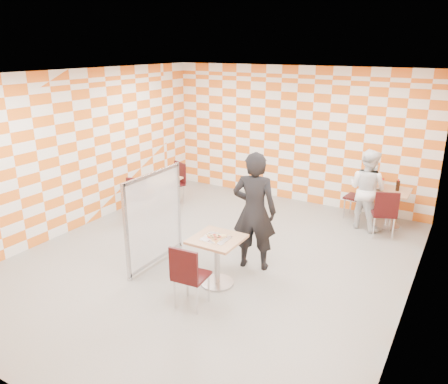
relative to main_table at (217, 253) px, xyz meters
The scene contains 15 objects.
room_shell 1.61m from the main_table, 111.66° to the left, with size 7.00×7.00×7.00m.
main_table is the anchor object (origin of this frame).
second_table 3.99m from the main_table, 63.89° to the left, with size 0.70×0.70×0.75m.
empty_table 3.22m from the main_table, 142.97° to the left, with size 0.70×0.70×0.75m.
chair_main_front 0.75m from the main_table, 89.75° to the right, with size 0.45×0.46×0.92m.
chair_second_front 3.46m from the main_table, 58.82° to the left, with size 0.54×0.55×0.92m.
chair_second_side 3.87m from the main_table, 72.12° to the left, with size 0.48×0.47×0.92m.
chair_empty_near 2.99m from the main_table, 152.74° to the left, with size 0.53×0.53×0.92m.
chair_empty_far 3.70m from the main_table, 135.44° to the left, with size 0.55×0.55×0.92m.
partition 1.24m from the main_table, behind, with size 0.08×1.38×1.55m.
man_dark 0.91m from the main_table, 74.08° to the left, with size 0.69×0.46×1.90m, color black.
man_white 3.58m from the main_table, 67.42° to the left, with size 0.76×0.59×1.57m, color white.
pizza_on_foil 0.26m from the main_table, 90.13° to the right, with size 0.40×0.40×0.04m.
sport_bottle 3.97m from the main_table, 66.40° to the left, with size 0.06×0.06×0.20m.
soda_bottle 4.07m from the main_table, 62.54° to the left, with size 0.07×0.07×0.23m.
Camera 1 is at (3.47, -5.56, 3.40)m, focal length 35.00 mm.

